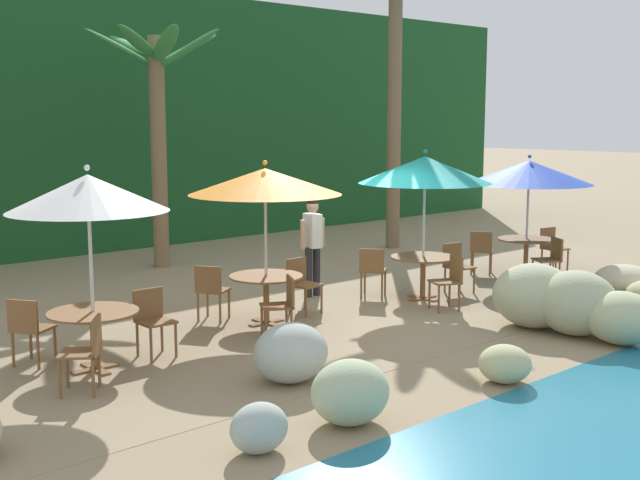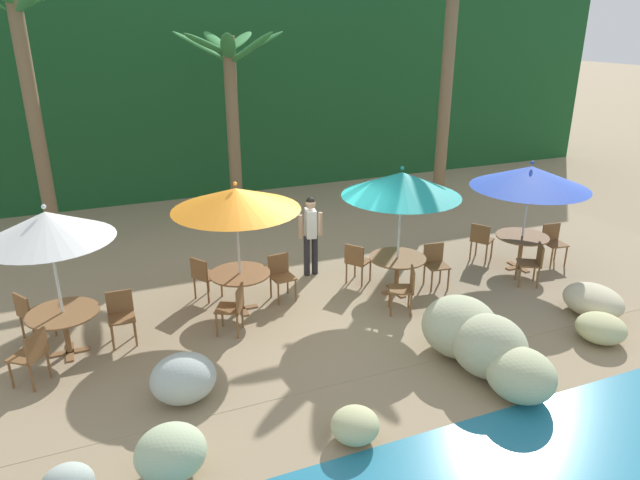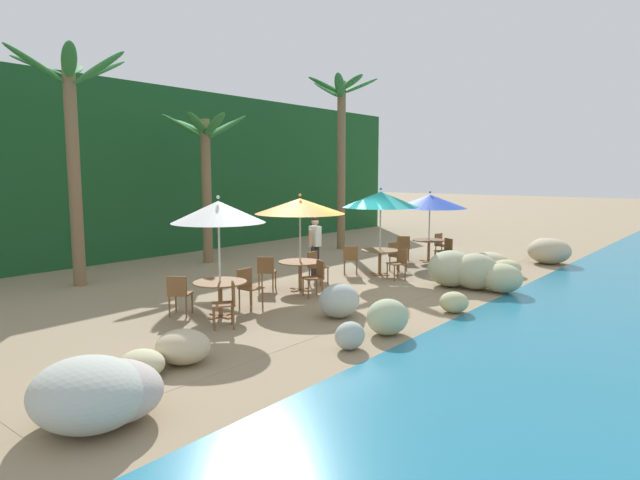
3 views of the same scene
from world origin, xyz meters
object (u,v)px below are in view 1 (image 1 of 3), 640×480
at_px(chair_teal_left, 450,279).
at_px(chair_blue_seaward, 552,246).
at_px(chair_orange_seaward, 301,281).
at_px(palm_tree_third, 395,59).
at_px(chair_white_left, 87,349).
at_px(chair_teal_inland, 373,268).
at_px(chair_blue_left, 551,257).
at_px(chair_white_seaward, 152,317).
at_px(umbrella_orange, 265,181).
at_px(chair_teal_seaward, 456,264).
at_px(palm_tree_second, 157,103).
at_px(dining_table_blue, 526,245).
at_px(dining_table_teal, 423,264).
at_px(chair_blue_inland, 481,249).
at_px(dining_table_white, 93,321).
at_px(waiter_in_white, 313,240).
at_px(umbrella_blue, 529,172).
at_px(chair_orange_left, 283,302).
at_px(dining_table_orange, 266,284).
at_px(umbrella_teal, 425,170).
at_px(chair_white_inland, 29,326).
at_px(chair_orange_inland, 211,288).
at_px(umbrella_white, 88,193).

relative_size(chair_teal_left, chair_blue_seaward, 1.00).
relative_size(chair_orange_seaward, palm_tree_third, 0.13).
xyz_separation_m(chair_white_left, chair_teal_inland, (5.85, 1.33, 0.00)).
height_order(chair_teal_left, chair_blue_left, same).
xyz_separation_m(chair_white_seaward, chair_blue_left, (7.82, -0.87, 0.00)).
xyz_separation_m(chair_teal_left, chair_blue_seaward, (4.18, 0.81, 0.00)).
distance_m(chair_white_left, umbrella_orange, 3.93).
height_order(chair_teal_seaward, chair_teal_left, same).
xyz_separation_m(chair_white_seaward, palm_tree_second, (3.40, 5.51, 2.84)).
relative_size(chair_teal_inland, dining_table_blue, 0.79).
xyz_separation_m(dining_table_teal, chair_blue_inland, (2.51, 0.69, -0.10)).
xyz_separation_m(chair_teal_inland, chair_blue_seaward, (4.47, -0.63, 0.00)).
bearing_deg(chair_blue_inland, chair_teal_inland, -179.07).
xyz_separation_m(dining_table_white, waiter_in_white, (4.72, 1.37, 0.37)).
height_order(dining_table_blue, chair_blue_left, chair_blue_left).
distance_m(umbrella_blue, palm_tree_third, 4.83).
distance_m(dining_table_teal, chair_teal_left, 0.86).
relative_size(chair_white_seaward, chair_blue_left, 1.00).
height_order(chair_white_left, palm_tree_second, palm_tree_second).
bearing_deg(dining_table_teal, chair_orange_seaward, 164.14).
relative_size(chair_orange_left, waiter_in_white, 0.51).
height_order(dining_table_orange, chair_blue_inland, chair_blue_inland).
bearing_deg(chair_white_seaward, chair_blue_inland, 4.27).
xyz_separation_m(chair_teal_left, waiter_in_white, (-0.98, 2.22, 0.47)).
distance_m(chair_white_seaward, waiter_in_white, 4.11).
distance_m(umbrella_teal, dining_table_teal, 1.59).
relative_size(dining_table_teal, umbrella_blue, 0.46).
bearing_deg(palm_tree_third, dining_table_orange, -150.82).
bearing_deg(chair_orange_seaward, palm_tree_second, 84.80).
relative_size(chair_white_left, chair_blue_seaward, 1.00).
bearing_deg(chair_white_inland, umbrella_teal, -6.22).
height_order(chair_teal_seaward, chair_blue_left, same).
bearing_deg(chair_teal_left, chair_orange_left, 171.45).
distance_m(dining_table_white, chair_blue_left, 8.71).
bearing_deg(chair_orange_seaward, chair_orange_inland, 160.49).
height_order(chair_orange_left, chair_blue_left, same).
bearing_deg(chair_orange_inland, umbrella_teal, -17.29).
bearing_deg(dining_table_teal, dining_table_blue, 0.48).
bearing_deg(palm_tree_third, chair_white_left, -154.24).
height_order(dining_table_white, chair_blue_left, chair_blue_left).
bearing_deg(chair_blue_left, chair_orange_inland, 163.42).
bearing_deg(umbrella_white, palm_tree_third, 23.20).
bearing_deg(palm_tree_third, waiter_in_white, -150.69).
relative_size(umbrella_teal, umbrella_blue, 1.05).
xyz_separation_m(chair_teal_inland, umbrella_blue, (3.61, -0.61, 1.51)).
relative_size(chair_orange_inland, umbrella_teal, 0.34).
height_order(dining_table_teal, chair_teal_seaward, chair_teal_seaward).
bearing_deg(chair_blue_inland, chair_teal_seaward, -156.64).
bearing_deg(chair_white_left, chair_teal_inland, 12.80).
xyz_separation_m(chair_white_inland, chair_white_left, (0.10, -1.40, 0.00)).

